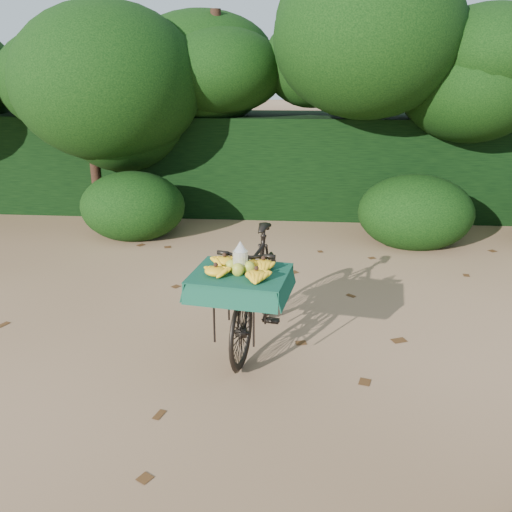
{
  "coord_description": "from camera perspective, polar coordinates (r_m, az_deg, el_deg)",
  "views": [
    {
      "loc": [
        -0.28,
        -4.04,
        2.69
      ],
      "look_at": [
        -0.7,
        0.83,
        0.95
      ],
      "focal_mm": 38.0,
      "sensor_mm": 36.0,
      "label": 1
    }
  ],
  "objects": [
    {
      "name": "ground",
      "position": [
        4.87,
        7.61,
        -14.16
      ],
      "size": [
        80.0,
        80.0,
        0.0
      ],
      "primitive_type": "plane",
      "color": "tan",
      "rests_on": "ground"
    },
    {
      "name": "vendor_bicycle",
      "position": [
        5.4,
        -0.02,
        -3.3
      ],
      "size": [
        0.97,
        1.98,
        1.16
      ],
      "rotation": [
        0.0,
        0.0,
        -0.15
      ],
      "color": "black",
      "rests_on": "ground"
    },
    {
      "name": "hedge_backdrop",
      "position": [
        10.5,
        6.42,
        9.68
      ],
      "size": [
        26.0,
        1.8,
        1.8
      ],
      "primitive_type": "cube",
      "color": "black",
      "rests_on": "ground"
    },
    {
      "name": "tree_row",
      "position": [
        9.58,
        2.75,
        15.47
      ],
      "size": [
        14.5,
        2.0,
        4.0
      ],
      "primitive_type": null,
      "color": "black",
      "rests_on": "ground"
    },
    {
      "name": "bush_clumps",
      "position": [
        8.67,
        9.9,
        4.36
      ],
      "size": [
        8.8,
        1.7,
        0.9
      ],
      "primitive_type": null,
      "color": "black",
      "rests_on": "ground"
    },
    {
      "name": "leaf_litter",
      "position": [
        5.42,
        7.33,
        -10.29
      ],
      "size": [
        7.0,
        7.3,
        0.01
      ],
      "primitive_type": null,
      "color": "#4F2E15",
      "rests_on": "ground"
    }
  ]
}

